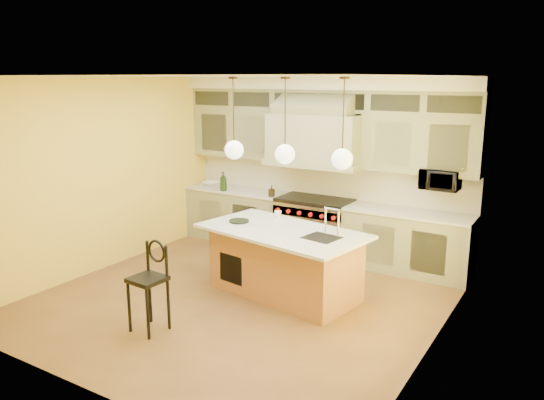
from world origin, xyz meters
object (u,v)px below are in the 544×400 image
Objects in this scene: kitchen_island at (285,261)px; counter_stool at (149,281)px; range at (315,226)px; microwave at (440,179)px.

counter_stool is (-0.80, -1.71, 0.13)m from kitchen_island.
kitchen_island is (0.40, -1.70, -0.01)m from range.
microwave is at bearing 3.12° from range.
range is 1.74m from kitchen_island.
microwave is at bearing 59.06° from kitchen_island.
range is at bearing -176.88° from microwave.
counter_stool is at bearing -96.68° from range.
range is at bearing 113.08° from kitchen_island.
kitchen_island is 4.38× the size of microwave.
microwave is (1.55, 1.80, 0.98)m from kitchen_island.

